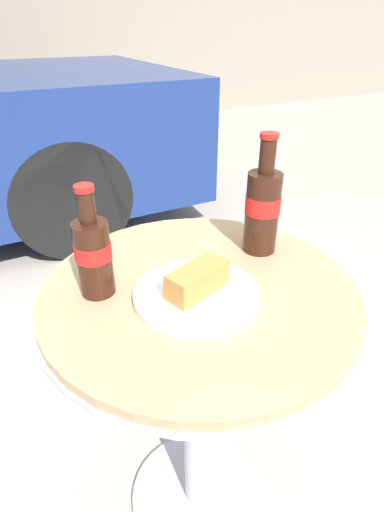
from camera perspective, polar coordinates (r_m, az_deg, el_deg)
The scene contains 5 objects.
ground_plane at distance 1.32m, azimuth 0.71°, elevation -31.06°, with size 30.00×30.00×0.00m, color #A8A093.
bistro_table at distance 0.88m, azimuth 0.93°, elevation -14.30°, with size 0.61×0.61×0.72m.
cola_bottle_left at distance 0.85m, azimuth 10.04°, elevation 6.84°, with size 0.07×0.07×0.25m.
cola_bottle_right at distance 0.72m, azimuth -13.90°, elevation 0.34°, with size 0.06×0.06×0.21m.
lunch_plate_near at distance 0.72m, azimuth 0.70°, elevation -4.87°, with size 0.23×0.23×0.06m.
Camera 1 is at (-0.30, -0.55, 1.16)m, focal length 28.00 mm.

